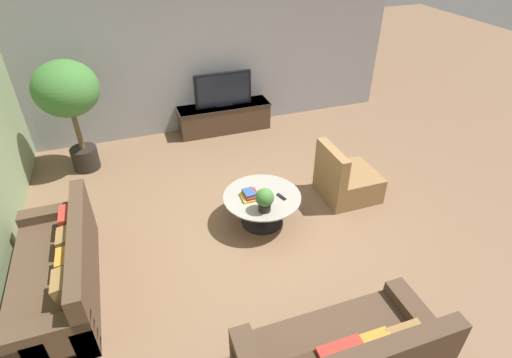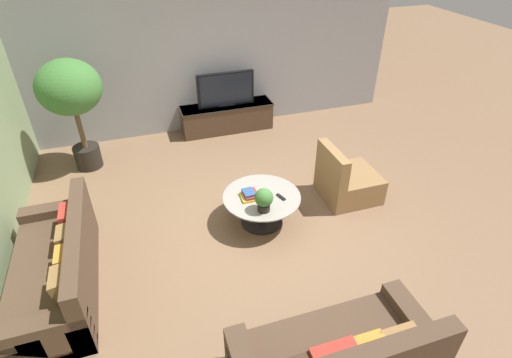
# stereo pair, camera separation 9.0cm
# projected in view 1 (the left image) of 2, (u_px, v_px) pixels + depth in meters

# --- Properties ---
(ground_plane) EXTENTS (24.00, 24.00, 0.00)m
(ground_plane) POSITION_uv_depth(u_px,v_px,m) (264.00, 224.00, 5.56)
(ground_plane) COLOR brown
(back_wall_stone) EXTENTS (7.40, 0.12, 3.00)m
(back_wall_stone) POSITION_uv_depth(u_px,v_px,m) (203.00, 50.00, 7.25)
(back_wall_stone) COLOR #939399
(back_wall_stone) RESTS_ON ground
(media_console) EXTENTS (1.78, 0.50, 0.52)m
(media_console) POSITION_uv_depth(u_px,v_px,m) (224.00, 117.00, 7.76)
(media_console) COLOR #473323
(media_console) RESTS_ON ground
(television) EXTENTS (1.08, 0.13, 0.64)m
(television) POSITION_uv_depth(u_px,v_px,m) (223.00, 90.00, 7.44)
(television) COLOR black
(television) RESTS_ON media_console
(coffee_table) EXTENTS (1.05, 1.05, 0.44)m
(coffee_table) POSITION_uv_depth(u_px,v_px,m) (262.00, 204.00, 5.43)
(coffee_table) COLOR black
(coffee_table) RESTS_ON ground
(couch_by_wall) EXTENTS (0.84, 1.99, 0.84)m
(couch_by_wall) POSITION_uv_depth(u_px,v_px,m) (59.00, 273.00, 4.44)
(couch_by_wall) COLOR #4C3828
(couch_by_wall) RESTS_ON ground
(armchair_wicker) EXTENTS (0.80, 0.76, 0.86)m
(armchair_wicker) POSITION_uv_depth(u_px,v_px,m) (346.00, 181.00, 5.96)
(armchair_wicker) COLOR olive
(armchair_wicker) RESTS_ON ground
(potted_palm_tall) EXTENTS (0.97, 0.97, 1.83)m
(potted_palm_tall) POSITION_uv_depth(u_px,v_px,m) (68.00, 95.00, 6.02)
(potted_palm_tall) COLOR black
(potted_palm_tall) RESTS_ON ground
(potted_plant_tabletop) EXTENTS (0.24, 0.24, 0.32)m
(potted_plant_tabletop) POSITION_uv_depth(u_px,v_px,m) (265.00, 199.00, 5.01)
(potted_plant_tabletop) COLOR black
(potted_plant_tabletop) RESTS_ON coffee_table
(book_stack) EXTENTS (0.24, 0.25, 0.10)m
(book_stack) POSITION_uv_depth(u_px,v_px,m) (250.00, 195.00, 5.31)
(book_stack) COLOR gold
(book_stack) RESTS_ON coffee_table
(remote_black) EXTENTS (0.09, 0.16, 0.02)m
(remote_black) POSITION_uv_depth(u_px,v_px,m) (281.00, 197.00, 5.33)
(remote_black) COLOR black
(remote_black) RESTS_ON coffee_table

